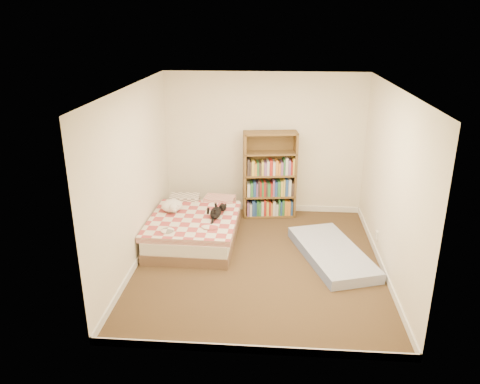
# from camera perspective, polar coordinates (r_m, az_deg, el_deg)

# --- Properties ---
(room) EXTENTS (3.51, 4.01, 2.51)m
(room) POSITION_cam_1_polar(r_m,az_deg,el_deg) (6.40, 2.47, 0.93)
(room) COLOR #46351E
(room) RESTS_ON ground
(bed) EXTENTS (1.37, 1.85, 0.49)m
(bed) POSITION_cam_1_polar(r_m,az_deg,el_deg) (7.49, -5.48, -4.20)
(bed) COLOR brown
(bed) RESTS_ON room
(bookshelf) EXTENTS (0.96, 0.43, 1.53)m
(bookshelf) POSITION_cam_1_polar(r_m,az_deg,el_deg) (8.27, 3.61, 0.81)
(bookshelf) COLOR brown
(bookshelf) RESTS_ON room
(floor_mattress) EXTENTS (1.26, 1.87, 0.15)m
(floor_mattress) POSITION_cam_1_polar(r_m,az_deg,el_deg) (7.08, 11.13, -7.33)
(floor_mattress) COLOR #6A7BB1
(floor_mattress) RESTS_ON room
(black_cat) EXTENTS (0.32, 0.66, 0.15)m
(black_cat) POSITION_cam_1_polar(r_m,az_deg,el_deg) (7.29, -2.93, -2.42)
(black_cat) COLOR black
(black_cat) RESTS_ON bed
(white_dog) EXTENTS (0.44, 0.46, 0.18)m
(white_dog) POSITION_cam_1_polar(r_m,az_deg,el_deg) (7.52, -8.24, -1.67)
(white_dog) COLOR white
(white_dog) RESTS_ON bed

